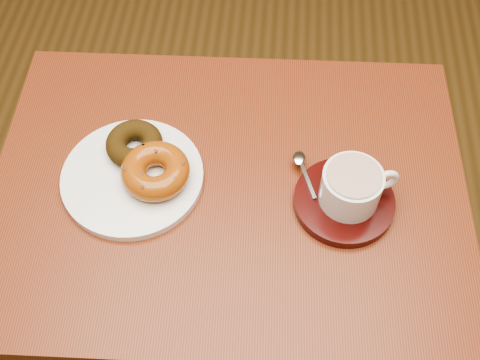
# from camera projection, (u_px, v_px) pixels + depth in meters

# --- Properties ---
(cafe_table) EXTENTS (0.84, 0.64, 0.77)m
(cafe_table) POSITION_uv_depth(u_px,v_px,m) (230.00, 221.00, 1.14)
(cafe_table) COLOR maroon
(cafe_table) RESTS_ON ground
(donut_plate) EXTENTS (0.32, 0.32, 0.01)m
(donut_plate) POSITION_uv_depth(u_px,v_px,m) (133.00, 177.00, 1.04)
(donut_plate) COLOR white
(donut_plate) RESTS_ON cafe_table
(donut_cinnamon) EXTENTS (0.13, 0.13, 0.04)m
(donut_cinnamon) POSITION_uv_depth(u_px,v_px,m) (134.00, 144.00, 1.05)
(donut_cinnamon) COLOR #38240B
(donut_cinnamon) RESTS_ON donut_plate
(donut_caramel) EXTENTS (0.14, 0.14, 0.04)m
(donut_caramel) POSITION_uv_depth(u_px,v_px,m) (155.00, 171.00, 1.01)
(donut_caramel) COLOR #994A10
(donut_caramel) RESTS_ON donut_plate
(saucer) EXTENTS (0.18, 0.18, 0.02)m
(saucer) POSITION_uv_depth(u_px,v_px,m) (344.00, 202.00, 1.01)
(saucer) COLOR black
(saucer) RESTS_ON cafe_table
(coffee_cup) EXTENTS (0.13, 0.10, 0.07)m
(coffee_cup) POSITION_uv_depth(u_px,v_px,m) (352.00, 187.00, 0.97)
(coffee_cup) COLOR white
(coffee_cup) RESTS_ON saucer
(teaspoon) EXTENTS (0.04, 0.10, 0.01)m
(teaspoon) POSITION_uv_depth(u_px,v_px,m) (301.00, 162.00, 1.04)
(teaspoon) COLOR silver
(teaspoon) RESTS_ON saucer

